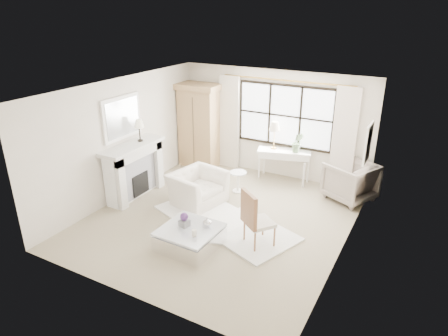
{
  "coord_description": "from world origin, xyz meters",
  "views": [
    {
      "loc": [
        3.58,
        -6.37,
        4.15
      ],
      "look_at": [
        -0.02,
        0.2,
        1.06
      ],
      "focal_mm": 32.0,
      "sensor_mm": 36.0,
      "label": 1
    }
  ],
  "objects_px": {
    "console_table": "(283,165)",
    "coffee_table": "(190,238)",
    "club_armchair": "(197,188)",
    "armoire": "(199,125)"
  },
  "relations": [
    {
      "from": "coffee_table",
      "to": "club_armchair",
      "type": "bearing_deg",
      "value": 119.02
    },
    {
      "from": "armoire",
      "to": "console_table",
      "type": "xyz_separation_m",
      "value": [
        2.39,
        0.11,
        -0.74
      ]
    },
    {
      "from": "club_armchair",
      "to": "coffee_table",
      "type": "distance_m",
      "value": 1.77
    },
    {
      "from": "club_armchair",
      "to": "armoire",
      "type": "bearing_deg",
      "value": 42.46
    },
    {
      "from": "armoire",
      "to": "club_armchair",
      "type": "xyz_separation_m",
      "value": [
        1.17,
        -1.98,
        -0.78
      ]
    },
    {
      "from": "coffee_table",
      "to": "armoire",
      "type": "bearing_deg",
      "value": 120.66
    },
    {
      "from": "console_table",
      "to": "coffee_table",
      "type": "relative_size",
      "value": 1.34
    },
    {
      "from": "armoire",
      "to": "coffee_table",
      "type": "relative_size",
      "value": 2.19
    },
    {
      "from": "console_table",
      "to": "coffee_table",
      "type": "xyz_separation_m",
      "value": [
        -0.41,
        -3.65,
        -0.22
      ]
    },
    {
      "from": "armoire",
      "to": "club_armchair",
      "type": "height_order",
      "value": "armoire"
    }
  ]
}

